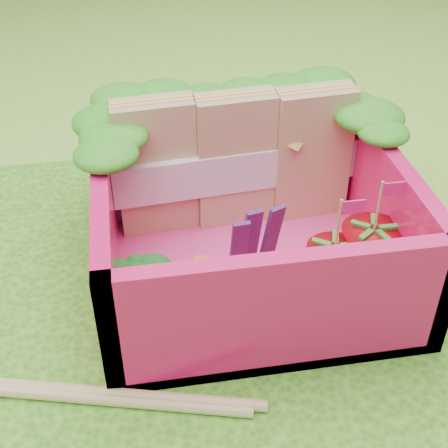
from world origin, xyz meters
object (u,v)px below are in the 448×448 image
(bento_box, at_px, (249,217))
(strawberry_right, at_px, (370,254))
(broccoli, at_px, (138,285))
(strawberry_left, at_px, (332,269))
(sandwich_stack, at_px, (236,161))

(bento_box, bearing_deg, strawberry_right, -26.43)
(broccoli, height_order, strawberry_left, strawberry_left)
(sandwich_stack, bearing_deg, bento_box, -90.86)
(strawberry_left, bearing_deg, sandwich_stack, 115.70)
(bento_box, height_order, strawberry_left, bento_box)
(strawberry_left, distance_m, strawberry_right, 0.19)
(strawberry_right, bearing_deg, strawberry_left, -165.05)
(bento_box, xyz_separation_m, strawberry_right, (0.48, -0.24, -0.08))
(bento_box, xyz_separation_m, sandwich_stack, (0.00, 0.33, 0.09))
(sandwich_stack, distance_m, strawberry_left, 0.71)
(strawberry_left, bearing_deg, broccoli, -178.51)
(broccoli, relative_size, strawberry_left, 0.70)
(strawberry_left, bearing_deg, bento_box, 136.40)
(bento_box, relative_size, strawberry_right, 2.56)
(strawberry_left, relative_size, strawberry_right, 0.93)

